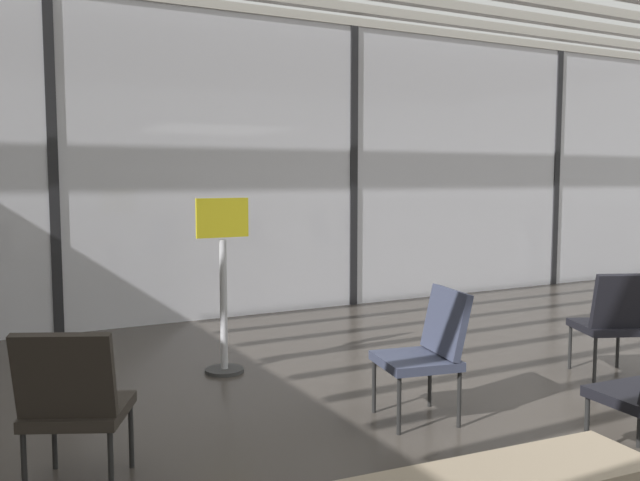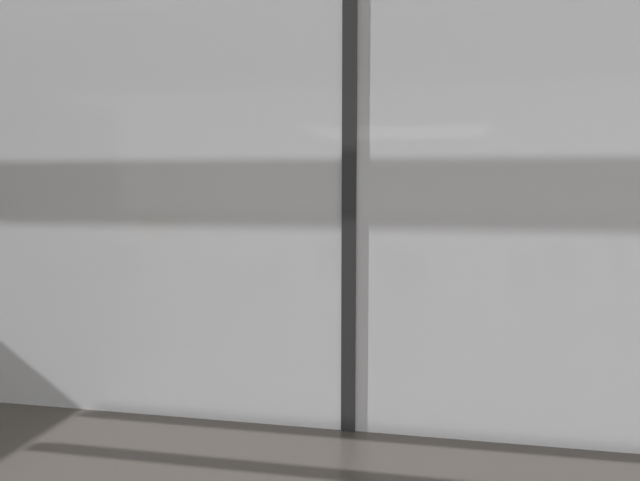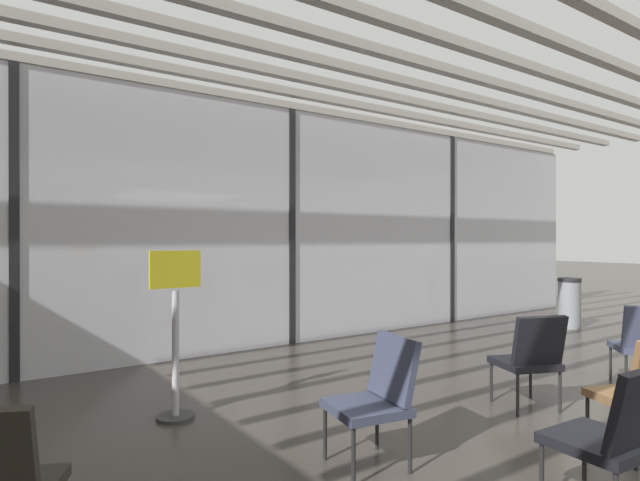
{
  "view_description": "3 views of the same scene",
  "coord_description": "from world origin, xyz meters",
  "px_view_note": "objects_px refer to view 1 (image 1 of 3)",
  "views": [
    {
      "loc": [
        -4.31,
        -2.12,
        1.61
      ],
      "look_at": [
        -1.22,
        3.73,
        0.99
      ],
      "focal_mm": 38.0,
      "sensor_mm": 36.0,
      "label": 1
    },
    {
      "loc": [
        0.64,
        0.95,
        1.78
      ],
      "look_at": [
        -0.79,
        8.04,
        1.09
      ],
      "focal_mm": 34.49,
      "sensor_mm": 36.0,
      "label": 2
    },
    {
      "loc": [
        -3.94,
        -1.19,
        1.54
      ],
      "look_at": [
        1.43,
        6.48,
        1.51
      ],
      "focal_mm": 28.62,
      "sensor_mm": 36.0,
      "label": 3
    }
  ],
  "objects_px": {
    "lounge_chair_2": "(73,399)",
    "lounge_chair_6": "(614,318)",
    "info_sign": "(223,291)",
    "lounge_chair_7": "(428,346)",
    "parked_airplane": "(116,145)"
  },
  "relations": [
    {
      "from": "lounge_chair_6",
      "to": "lounge_chair_7",
      "type": "bearing_deg",
      "value": 23.52
    },
    {
      "from": "parked_airplane",
      "to": "lounge_chair_2",
      "type": "bearing_deg",
      "value": -102.43
    },
    {
      "from": "lounge_chair_2",
      "to": "lounge_chair_6",
      "type": "xyz_separation_m",
      "value": [
        4.09,
        0.07,
        0.0
      ]
    },
    {
      "from": "info_sign",
      "to": "lounge_chair_7",
      "type": "bearing_deg",
      "value": -63.29
    },
    {
      "from": "lounge_chair_7",
      "to": "info_sign",
      "type": "height_order",
      "value": "info_sign"
    },
    {
      "from": "info_sign",
      "to": "parked_airplane",
      "type": "bearing_deg",
      "value": 84.32
    },
    {
      "from": "lounge_chair_2",
      "to": "lounge_chair_7",
      "type": "bearing_deg",
      "value": -153.68
    },
    {
      "from": "lounge_chair_6",
      "to": "info_sign",
      "type": "relative_size",
      "value": 0.6
    },
    {
      "from": "lounge_chair_2",
      "to": "lounge_chair_6",
      "type": "height_order",
      "value": "same"
    },
    {
      "from": "lounge_chair_2",
      "to": "lounge_chair_6",
      "type": "bearing_deg",
      "value": -153.58
    },
    {
      "from": "lounge_chair_2",
      "to": "lounge_chair_7",
      "type": "xyz_separation_m",
      "value": [
        2.24,
        0.03,
        0.0
      ]
    },
    {
      "from": "info_sign",
      "to": "lounge_chair_6",
      "type": "bearing_deg",
      "value": -31.1
    },
    {
      "from": "lounge_chair_2",
      "to": "lounge_chair_6",
      "type": "distance_m",
      "value": 4.09
    },
    {
      "from": "lounge_chair_6",
      "to": "lounge_chair_7",
      "type": "distance_m",
      "value": 1.85
    },
    {
      "from": "lounge_chair_6",
      "to": "info_sign",
      "type": "distance_m",
      "value": 3.14
    }
  ]
}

